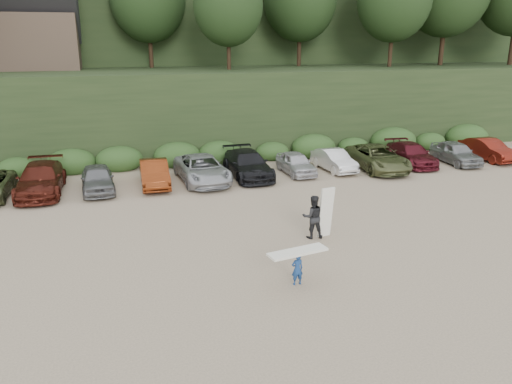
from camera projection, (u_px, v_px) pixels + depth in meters
name	position (u px, v px, depth m)	size (l,w,h in m)	color
ground	(271.00, 242.00, 21.06)	(120.00, 120.00, 0.00)	tan
hillside_backdrop	(162.00, 8.00, 50.70)	(90.00, 41.50, 28.00)	black
parked_cars	(228.00, 168.00, 30.18)	(39.63, 6.28, 1.64)	#BCBBC0
child_surfer	(297.00, 262.00, 17.14)	(2.20, 0.97, 1.28)	navy
adult_surfer	(314.00, 216.00, 21.23)	(1.40, 0.86, 2.24)	black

